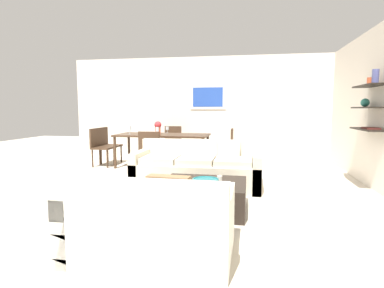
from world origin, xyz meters
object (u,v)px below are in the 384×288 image
at_px(dining_table, 163,137).
at_px(loveseat_white, 151,224).
at_px(dining_chair_right_far, 227,145).
at_px(wine_glass_foot, 157,130).
at_px(dining_chair_left_near, 100,145).
at_px(wine_glass_left_near, 129,128).
at_px(dining_chair_left_far, 108,143).
at_px(dining_chair_head, 172,141).
at_px(centerpiece_vase, 158,127).
at_px(candle_jar, 220,179).
at_px(wine_glass_head, 167,128).
at_px(coffee_table, 204,196).
at_px(decorative_bowl, 206,181).
at_px(dining_chair_foot, 151,150).
at_px(sofa_beige, 198,170).
at_px(apple_on_coffee_table, 182,179).

bearing_deg(dining_table, loveseat_white, -75.71).
distance_m(dining_chair_right_far, wine_glass_foot, 1.63).
relative_size(dining_chair_left_near, wine_glass_left_near, 4.75).
bearing_deg(dining_table, dining_chair_left_far, 171.65).
bearing_deg(dining_chair_left_far, dining_chair_left_near, -90.00).
bearing_deg(wine_glass_left_near, dining_table, 8.87).
bearing_deg(dining_chair_head, dining_chair_right_far, -24.64).
xyz_separation_m(dining_chair_right_far, centerpiece_vase, (-1.55, -0.27, 0.41)).
bearing_deg(wine_glass_foot, candle_jar, -57.40).
relative_size(dining_table, centerpiece_vase, 7.03).
bearing_deg(dining_table, wine_glass_head, 90.00).
relative_size(wine_glass_foot, centerpiece_vase, 0.64).
bearing_deg(loveseat_white, dining_chair_left_far, 119.39).
relative_size(coffee_table, wine_glass_left_near, 5.87).
bearing_deg(centerpiece_vase, decorative_bowl, -63.11).
bearing_deg(wine_glass_left_near, dining_chair_head, 52.99).
distance_m(dining_table, dining_chair_right_far, 1.48).
bearing_deg(dining_chair_foot, dining_chair_left_far, 143.05).
bearing_deg(sofa_beige, decorative_bowl, -76.39).
height_order(dining_chair_right_far, wine_glass_left_near, wine_glass_left_near).
xyz_separation_m(sofa_beige, dining_chair_left_far, (-2.56, 1.94, 0.21)).
xyz_separation_m(dining_chair_right_far, dining_chair_head, (-1.46, 0.67, 0.00)).
relative_size(sofa_beige, decorative_bowl, 6.20).
xyz_separation_m(dining_chair_foot, dining_chair_left_far, (-1.46, 1.10, 0.00)).
distance_m(decorative_bowl, apple_on_coffee_table, 0.32).
distance_m(sofa_beige, dining_chair_left_far, 3.21).
height_order(dining_chair_head, wine_glass_foot, wine_glass_foot).
height_order(decorative_bowl, wine_glass_foot, wine_glass_foot).
xyz_separation_m(sofa_beige, apple_on_coffee_table, (0.01, -1.27, 0.12)).
distance_m(dining_chair_foot, wine_glass_head, 1.34).
bearing_deg(dining_chair_foot, loveseat_white, -72.26).
bearing_deg(wine_glass_foot, coffee_table, -61.50).
bearing_deg(wine_glass_foot, dining_chair_left_near, 172.13).
relative_size(wine_glass_head, wine_glass_foot, 0.80).
height_order(coffee_table, dining_chair_left_far, dining_chair_left_far).
bearing_deg(candle_jar, dining_chair_left_near, 138.62).
bearing_deg(apple_on_coffee_table, decorative_bowl, -8.64).
height_order(dining_table, wine_glass_foot, wine_glass_foot).
bearing_deg(dining_chair_left_near, dining_chair_foot, -24.64).
xyz_separation_m(decorative_bowl, dining_chair_head, (-1.42, 3.92, 0.09)).
xyz_separation_m(sofa_beige, dining_chair_head, (-1.10, 2.60, 0.21)).
xyz_separation_m(dining_chair_left_far, wine_glass_head, (1.46, 0.20, 0.35)).
distance_m(loveseat_white, dining_chair_right_far, 4.56).
bearing_deg(coffee_table, dining_chair_foot, 123.61).
height_order(dining_chair_foot, centerpiece_vase, centerpiece_vase).
xyz_separation_m(decorative_bowl, dining_table, (-1.42, 3.04, 0.27)).
bearing_deg(centerpiece_vase, apple_on_coffee_table, -67.78).
distance_m(loveseat_white, candle_jar, 1.52).
xyz_separation_m(apple_on_coffee_table, wine_glass_head, (-1.10, 3.41, 0.44)).
bearing_deg(dining_table, candle_jar, -61.29).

